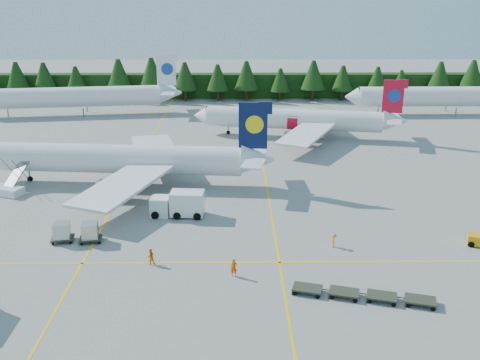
{
  "coord_description": "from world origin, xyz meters",
  "views": [
    {
      "loc": [
        1.51,
        -54.09,
        26.11
      ],
      "look_at": [
        2.12,
        9.12,
        3.5
      ],
      "focal_mm": 40.0,
      "sensor_mm": 36.0,
      "label": 1
    }
  ],
  "objects_px": {
    "airliner_red": "(290,119)",
    "airliner_navy": "(114,159)",
    "airstairs": "(9,188)",
    "service_truck": "(178,204)"
  },
  "relations": [
    {
      "from": "airstairs",
      "to": "service_truck",
      "type": "bearing_deg",
      "value": 3.69
    },
    {
      "from": "airliner_red",
      "to": "airliner_navy",
      "type": "bearing_deg",
      "value": -127.08
    },
    {
      "from": "airliner_navy",
      "to": "airliner_red",
      "type": "distance_m",
      "value": 37.19
    },
    {
      "from": "service_truck",
      "to": "airliner_navy",
      "type": "bearing_deg",
      "value": 135.33
    },
    {
      "from": "airliner_navy",
      "to": "service_truck",
      "type": "distance_m",
      "value": 15.51
    },
    {
      "from": "airliner_red",
      "to": "airstairs",
      "type": "distance_m",
      "value": 50.24
    },
    {
      "from": "airliner_navy",
      "to": "airliner_red",
      "type": "bearing_deg",
      "value": 47.63
    },
    {
      "from": "airstairs",
      "to": "airliner_navy",
      "type": "bearing_deg",
      "value": 38.13
    },
    {
      "from": "airliner_red",
      "to": "airstairs",
      "type": "bearing_deg",
      "value": -134.2
    },
    {
      "from": "airliner_red",
      "to": "service_truck",
      "type": "bearing_deg",
      "value": -104.89
    }
  ]
}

